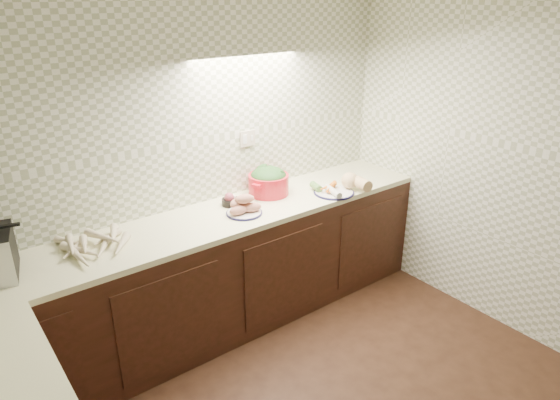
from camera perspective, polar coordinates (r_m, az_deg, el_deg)
room at (r=2.07m, az=11.22°, el=1.96°), size 3.60×3.60×2.60m
counter at (r=2.83m, az=-11.97°, el=-19.92°), size 3.60×3.60×0.90m
parsnip_pile at (r=3.25m, az=-21.14°, el=-4.70°), size 0.49×0.43×0.08m
sweet_potato_plate at (r=3.51m, az=-4.20°, el=-0.77°), size 0.25×0.25×0.15m
onion_bowl at (r=3.66m, az=-5.67°, el=-0.04°), size 0.13×0.13×0.10m
dutch_oven at (r=3.82m, az=-1.32°, el=2.19°), size 0.41×0.41×0.22m
veg_plate at (r=3.92m, az=7.00°, el=1.70°), size 0.41×0.36×0.14m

